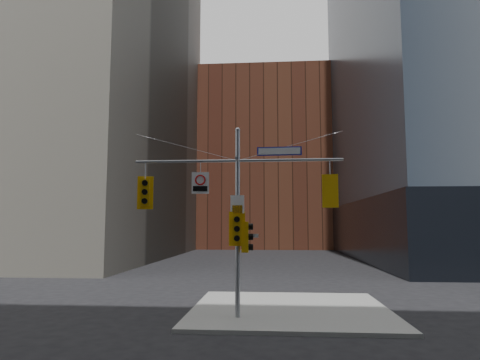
# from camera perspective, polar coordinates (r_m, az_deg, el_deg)

# --- Properties ---
(ground) EXTENTS (160.00, 160.00, 0.00)m
(ground) POSITION_cam_1_polar(r_m,az_deg,el_deg) (14.68, -1.03, -19.97)
(ground) COLOR black
(ground) RESTS_ON ground
(sidewalk_corner) EXTENTS (8.00, 8.00, 0.15)m
(sidewalk_corner) POSITION_cam_1_polar(r_m,az_deg,el_deg) (18.52, 6.67, -16.77)
(sidewalk_corner) COLOR gray
(sidewalk_corner) RESTS_ON ground
(brick_midrise) EXTENTS (26.00, 20.00, 28.00)m
(brick_midrise) POSITION_cam_1_polar(r_m,az_deg,el_deg) (72.95, 3.39, 2.21)
(brick_midrise) COLOR brown
(brick_midrise) RESTS_ON ground
(signal_assembly) EXTENTS (8.00, 0.80, 7.30)m
(signal_assembly) POSITION_cam_1_polar(r_m,az_deg,el_deg) (16.26, -0.32, -2.93)
(signal_assembly) COLOR gray
(signal_assembly) RESTS_ON ground
(traffic_light_west_arm) EXTENTS (0.61, 0.56, 1.30)m
(traffic_light_west_arm) POSITION_cam_1_polar(r_m,az_deg,el_deg) (16.98, -12.55, -1.62)
(traffic_light_west_arm) COLOR #D79D0B
(traffic_light_west_arm) RESTS_ON ground
(traffic_light_east_arm) EXTENTS (0.59, 0.52, 1.25)m
(traffic_light_east_arm) POSITION_cam_1_polar(r_m,az_deg,el_deg) (16.36, 11.95, -1.47)
(traffic_light_east_arm) COLOR #D79D0B
(traffic_light_east_arm) RESTS_ON ground
(traffic_light_pole_side) EXTENTS (0.45, 0.38, 1.15)m
(traffic_light_pole_side) POSITION_cam_1_polar(r_m,az_deg,el_deg) (16.22, 0.84, -7.60)
(traffic_light_pole_side) COLOR #D79D0B
(traffic_light_pole_side) RESTS_ON ground
(traffic_light_pole_front) EXTENTS (0.61, 0.50, 1.28)m
(traffic_light_pole_front) POSITION_cam_1_polar(r_m,az_deg,el_deg) (15.97, -0.41, -6.52)
(traffic_light_pole_front) COLOR #D79D0B
(traffic_light_pole_front) RESTS_ON ground
(street_sign_blade) EXTENTS (1.70, 0.12, 0.33)m
(street_sign_blade) POSITION_cam_1_polar(r_m,az_deg,el_deg) (16.42, 5.26, 3.86)
(street_sign_blade) COLOR #101A9B
(street_sign_blade) RESTS_ON ground
(regulatory_sign_arm) EXTENTS (0.67, 0.09, 0.83)m
(regulatory_sign_arm) POSITION_cam_1_polar(r_m,az_deg,el_deg) (16.48, -5.32, -0.29)
(regulatory_sign_arm) COLOR silver
(regulatory_sign_arm) RESTS_ON ground
(regulatory_sign_pole) EXTENTS (0.52, 0.07, 0.68)m
(regulatory_sign_pole) POSITION_cam_1_polar(r_m,az_deg,el_deg) (16.13, -0.36, -3.32)
(regulatory_sign_pole) COLOR silver
(regulatory_sign_pole) RESTS_ON ground
(street_blade_ew) EXTENTS (0.68, 0.09, 0.14)m
(street_blade_ew) POSITION_cam_1_polar(r_m,az_deg,el_deg) (16.21, 1.27, -7.43)
(street_blade_ew) COLOR silver
(street_blade_ew) RESTS_ON ground
(street_blade_ns) EXTENTS (0.09, 0.79, 0.16)m
(street_blade_ns) POSITION_cam_1_polar(r_m,az_deg,el_deg) (16.70, -0.19, -8.48)
(street_blade_ns) COLOR #145926
(street_blade_ns) RESTS_ON ground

